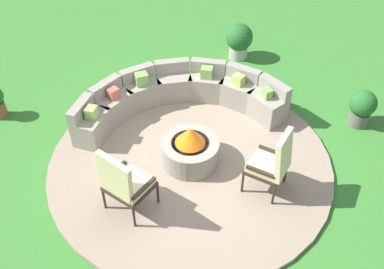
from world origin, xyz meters
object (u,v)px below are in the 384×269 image
potted_plant_4 (362,107)px  potted_plant_1 (239,40)px  fire_pit (190,149)px  lounge_chair_front_right (273,162)px  curved_stone_bench (177,96)px  potted_plant_0 (240,40)px  lounge_chair_front_left (124,182)px

potted_plant_4 → potted_plant_1: bearing=140.2°
potted_plant_4 → fire_pit: bearing=-153.1°
lounge_chair_front_right → potted_plant_4: bearing=-19.3°
lounge_chair_front_right → potted_plant_1: (-0.72, 3.71, -0.21)m
curved_stone_bench → potted_plant_0: (0.99, 2.06, 0.04)m
curved_stone_bench → potted_plant_1: (0.97, 2.04, 0.06)m
potted_plant_0 → potted_plant_4: 2.95m
potted_plant_1 → potted_plant_4: (2.26, -1.88, -0.05)m
fire_pit → potted_plant_4: 3.14m
fire_pit → potted_plant_0: bearing=80.5°
potted_plant_0 → potted_plant_1: (-0.01, -0.02, 0.02)m
curved_stone_bench → lounge_chair_front_right: 2.40m
potted_plant_0 → potted_plant_1: 0.03m
lounge_chair_front_left → potted_plant_0: lounge_chair_front_left is taller
potted_plant_4 → curved_stone_bench: bearing=-177.3°
lounge_chair_front_right → potted_plant_1: bearing=31.8°
fire_pit → lounge_chair_front_left: 1.37m
potted_plant_1 → potted_plant_0: bearing=53.5°
curved_stone_bench → lounge_chair_front_left: 2.41m
lounge_chair_front_left → potted_plant_1: 4.59m
curved_stone_bench → lounge_chair_front_left: lounge_chair_front_left is taller
lounge_chair_front_left → fire_pit: bearing=82.6°
curved_stone_bench → lounge_chair_front_left: (-0.32, -2.37, 0.28)m
potted_plant_1 → curved_stone_bench: bearing=-115.5°
potted_plant_0 → potted_plant_4: potted_plant_0 is taller
fire_pit → potted_plant_4: bearing=26.9°
curved_stone_bench → lounge_chair_front_right: bearing=-44.7°
curved_stone_bench → lounge_chair_front_right: size_ratio=3.17×
fire_pit → potted_plant_4: (2.80, 1.42, 0.05)m
lounge_chair_front_right → potted_plant_0: 3.81m
potted_plant_0 → lounge_chair_front_right: bearing=-79.3°
lounge_chair_front_left → potted_plant_0: (1.30, 4.42, -0.24)m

